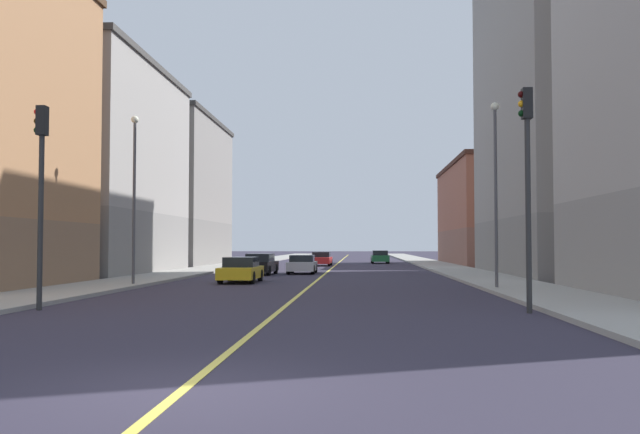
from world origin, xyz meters
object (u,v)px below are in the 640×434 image
Objects in this scene: car_silver at (302,265)px; car_black at (260,264)px; building_right_distant at (170,192)px; street_lamp_left_near at (496,176)px; car_yellow at (241,270)px; street_lamp_right_near at (134,183)px; building_left_mid at (566,91)px; building_right_midblock at (93,169)px; car_red at (321,259)px; traffic_light_left_near at (527,168)px; car_green at (380,257)px; traffic_light_right_near at (41,178)px; building_left_far at (494,214)px.

car_silver is 0.87× the size of car_black.
car_silver is (14.31, -17.63, -6.43)m from building_right_distant.
car_yellow is at bearing 155.34° from street_lamp_left_near.
building_left_mid is at bearing 28.92° from street_lamp_right_near.
building_right_distant is at bearing 90.00° from building_right_midblock.
building_right_midblock reaches higher than building_right_distant.
building_right_distant reaches higher than car_silver.
building_right_midblock is (-31.77, 0.44, -4.86)m from building_left_mid.
car_red reaches higher than car_silver.
car_silver is at bearing 108.63° from traffic_light_left_near.
car_green is 0.95× the size of car_black.
building_right_distant is 2.76× the size of traffic_light_right_near.
building_left_mid is at bearing 25.54° from car_yellow.
building_left_far is 4.84× the size of car_black.
car_green is 0.99× the size of car_yellow.
car_yellow is at bearing -120.45° from building_left_far.
building_left_far is 1.24× the size of building_right_midblock.
building_right_distant is at bearing 117.84° from traffic_light_left_near.
car_red is at bearing -163.98° from building_left_far.
building_right_distant is at bearing 112.85° from car_yellow.
street_lamp_right_near is 14.43m from car_black.
street_lamp_left_near is 1.01× the size of street_lamp_right_near.
car_green is 38.11m from car_yellow.
building_right_distant is at bearing 125.30° from street_lamp_left_near.
street_lamp_left_near is at bearing 31.95° from traffic_light_right_near.
car_green is at bearing 162.46° from building_left_far.
car_red is at bearing 131.78° from building_left_mid.
building_left_far is 4.84× the size of car_red.
car_yellow is (-11.11, 15.27, -3.55)m from traffic_light_left_near.
street_lamp_left_near reaches higher than car_silver.
traffic_light_right_near is 18.37m from street_lamp_left_near.
building_right_distant reaches higher than car_yellow.
street_lamp_left_near is 14.02m from car_yellow.
building_right_midblock reaches higher than car_black.
traffic_light_left_near is at bearing -109.25° from building_left_mid.
building_right_midblock is 4.47× the size of car_silver.
car_yellow reaches higher than car_silver.
building_right_midblock reaches higher than car_silver.
building_left_mid is at bearing -90.00° from building_left_far.
car_silver is at bearing -127.62° from building_left_far.
traffic_light_left_near is 1.52× the size of car_yellow.
traffic_light_left_near is 1.45× the size of car_red.
street_lamp_left_near reaches higher than car_green.
building_left_far reaches higher than traffic_light_left_near.
building_right_midblock is 15.92m from street_lamp_right_near.
street_lamp_right_near reaches higher than car_yellow.
building_right_distant is 44.76m from traffic_light_right_near.
building_left_far reaches higher than car_green.
building_left_mid reaches higher than car_red.
car_yellow is (3.44, 15.27, -3.35)m from traffic_light_right_near.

